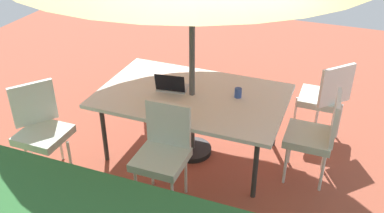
{
  "coord_description": "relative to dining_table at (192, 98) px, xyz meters",
  "views": [
    {
      "loc": [
        -1.43,
        3.7,
        2.92
      ],
      "look_at": [
        0.0,
        0.0,
        0.6
      ],
      "focal_mm": 40.19,
      "sensor_mm": 36.0,
      "label": 1
    }
  ],
  "objects": [
    {
      "name": "cup",
      "position": [
        -0.47,
        -0.12,
        0.1
      ],
      "size": [
        0.07,
        0.07,
        0.1
      ],
      "primitive_type": "cylinder",
      "color": "#334C99",
      "rests_on": "dining_table"
    },
    {
      "name": "chair_west",
      "position": [
        -1.31,
        -0.04,
        -0.15
      ],
      "size": [
        0.47,
        0.46,
        0.98
      ],
      "rotation": [
        0.0,
        0.0,
        1.61
      ],
      "color": "silver",
      "rests_on": "ground_plane"
    },
    {
      "name": "chair_north",
      "position": [
        -0.01,
        0.77,
        -0.15
      ],
      "size": [
        0.46,
        0.47,
        0.98
      ],
      "rotation": [
        0.0,
        0.0,
        3.17
      ],
      "color": "silver",
      "rests_on": "ground_plane"
    },
    {
      "name": "laptop",
      "position": [
        0.24,
        -0.01,
        0.09
      ],
      "size": [
        0.35,
        0.29,
        0.21
      ],
      "rotation": [
        0.0,
        0.0,
        0.14
      ],
      "color": "#B7B7BC",
      "rests_on": "dining_table"
    },
    {
      "name": "chair_southwest",
      "position": [
        -1.29,
        -0.85,
        -0.15
      ],
      "size": [
        0.59,
        0.59,
        0.98
      ],
      "rotation": [
        0.0,
        0.0,
        0.82
      ],
      "color": "silver",
      "rests_on": "ground_plane"
    },
    {
      "name": "chair_northeast",
      "position": [
        1.31,
        0.86,
        -0.15
      ],
      "size": [
        0.58,
        0.58,
        0.98
      ],
      "rotation": [
        0.0,
        0.0,
        4.06
      ],
      "color": "silver",
      "rests_on": "ground_plane"
    },
    {
      "name": "dining_table",
      "position": [
        0.0,
        0.0,
        0.0
      ],
      "size": [
        1.96,
        1.24,
        0.75
      ],
      "color": "white",
      "rests_on": "ground_plane"
    },
    {
      "name": "ground_plane",
      "position": [
        0.0,
        0.0,
        -0.71
      ],
      "size": [
        10.0,
        10.0,
        0.02
      ],
      "primitive_type": "cube",
      "color": "#9E4C38"
    }
  ]
}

